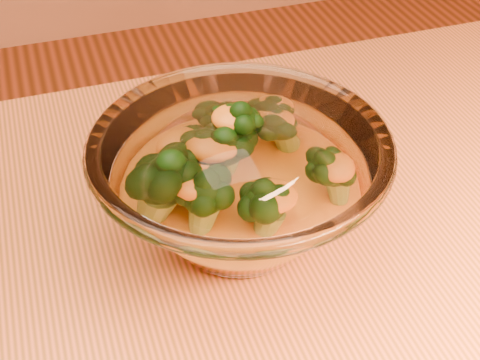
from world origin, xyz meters
TOP-DOWN VIEW (x-y plane):
  - glass_bowl at (0.02, 0.13)m, footprint 0.23×0.23m
  - cheese_sauce at (0.02, 0.13)m, footprint 0.14×0.14m
  - broccoli_heap at (0.01, 0.14)m, footprint 0.16×0.14m

SIDE VIEW (x-z plane):
  - cheese_sauce at x=0.02m, z-range 0.76..0.80m
  - glass_bowl at x=0.02m, z-range 0.75..0.86m
  - broccoli_heap at x=0.01m, z-range 0.78..0.86m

